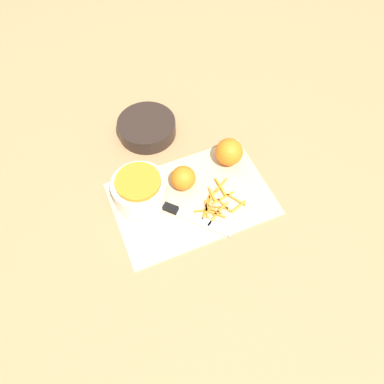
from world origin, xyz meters
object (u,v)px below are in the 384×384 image
bowl_speckled (140,189)px  orange_right (183,178)px  orange_left (229,152)px  knife (169,208)px  bowl_dark (147,128)px

bowl_speckled → orange_right: bearing=-4.0°
bowl_speckled → orange_left: bowl_speckled is taller
bowl_speckled → knife: bearing=-49.2°
bowl_dark → orange_left: orange_left is taller
bowl_speckled → orange_left: (0.28, 0.02, 0.00)m
bowl_speckled → knife: size_ratio=0.70×
bowl_speckled → orange_right: size_ratio=2.13×
knife → bowl_dark: bearing=129.6°
orange_left → knife: bearing=-158.4°
knife → orange_right: size_ratio=3.06×
bowl_speckled → knife: (0.06, -0.07, -0.03)m
bowl_speckled → bowl_dark: (0.10, 0.22, -0.02)m
bowl_speckled → orange_right: 0.12m
knife → orange_left: orange_left is taller
bowl_dark → orange_right: bearing=-83.1°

